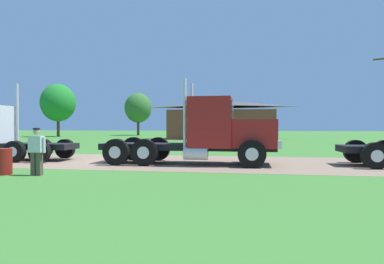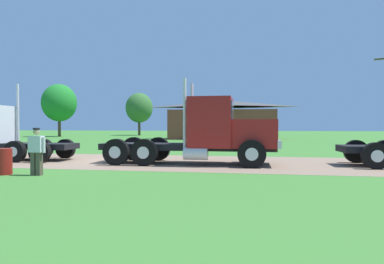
% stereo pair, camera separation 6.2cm
% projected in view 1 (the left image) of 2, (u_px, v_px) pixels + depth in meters
% --- Properties ---
extents(ground_plane, '(200.00, 200.00, 0.00)m').
position_uv_depth(ground_plane, '(109.00, 161.00, 16.37)').
color(ground_plane, '#3F7B2F').
extents(dirt_track, '(120.00, 6.80, 0.01)m').
position_uv_depth(dirt_track, '(109.00, 161.00, 16.37)').
color(dirt_track, '#8C715B').
rests_on(dirt_track, ground_plane).
extents(truck_foreground_white, '(7.90, 2.59, 3.69)m').
position_uv_depth(truck_foreground_white, '(212.00, 133.00, 14.85)').
color(truck_foreground_white, black).
rests_on(truck_foreground_white, ground_plane).
extents(visitor_walking_mid, '(0.67, 0.28, 1.62)m').
position_uv_depth(visitor_walking_mid, '(37.00, 149.00, 11.50)').
color(visitor_walking_mid, silver).
rests_on(visitor_walking_mid, ground_plane).
extents(steel_barrel, '(0.52, 0.52, 0.91)m').
position_uv_depth(steel_barrel, '(4.00, 162.00, 11.68)').
color(steel_barrel, maroon).
rests_on(steel_barrel, ground_plane).
extents(shed_building, '(14.17, 6.79, 4.97)m').
position_uv_depth(shed_building, '(221.00, 120.00, 43.38)').
color(shed_building, brown).
rests_on(shed_building, ground_plane).
extents(tree_left, '(5.37, 5.37, 8.30)m').
position_uv_depth(tree_left, '(58.00, 103.00, 53.25)').
color(tree_left, '#513823').
rests_on(tree_left, ground_plane).
extents(tree_mid, '(4.86, 4.86, 7.62)m').
position_uv_depth(tree_mid, '(138.00, 108.00, 60.65)').
color(tree_mid, '#513823').
rests_on(tree_mid, ground_plane).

